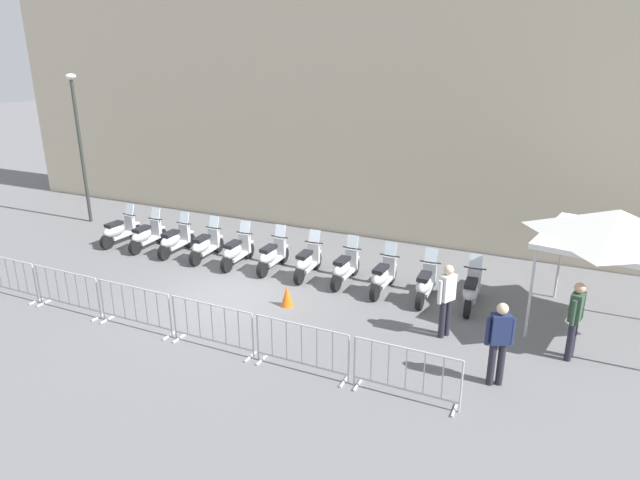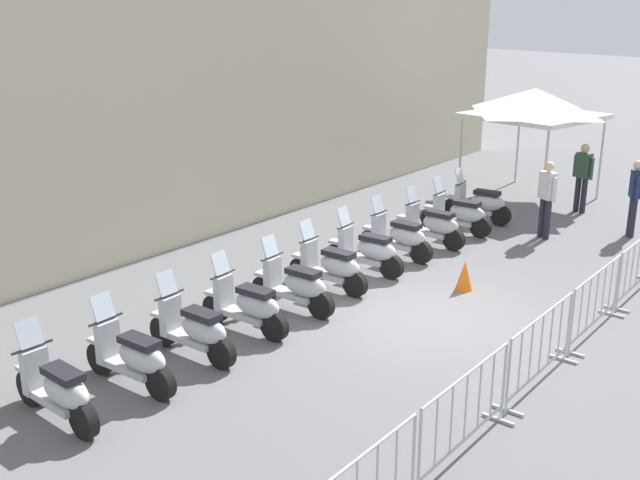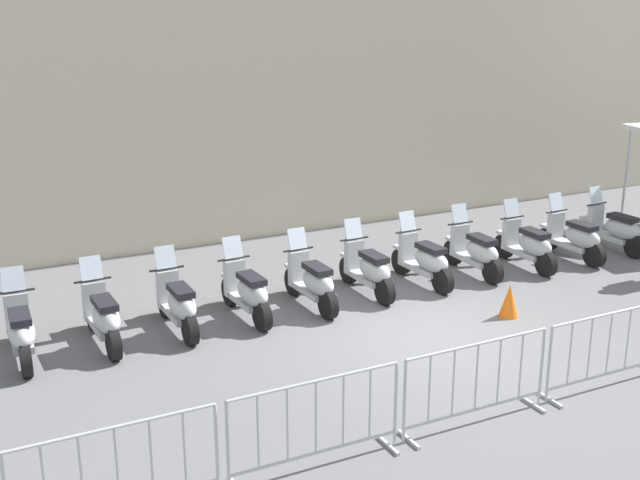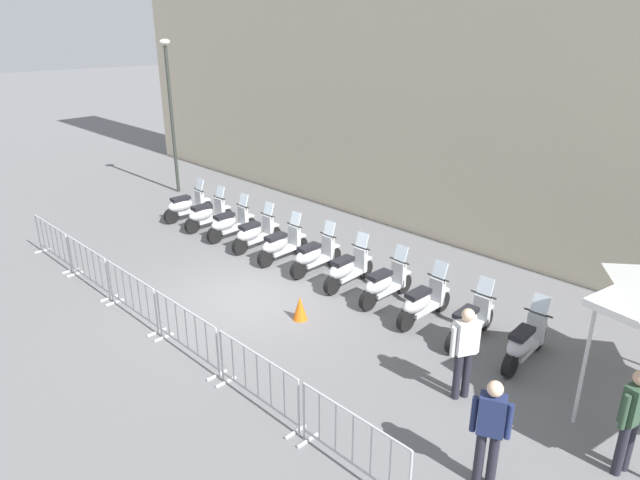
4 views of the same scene
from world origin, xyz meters
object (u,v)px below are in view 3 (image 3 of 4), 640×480
motorcycle_8 (528,245)px  barrier_segment_3 (608,350)px  motorcycle_0 (21,331)px  barrier_segment_0 (118,476)px  motorcycle_2 (178,304)px  barrier_segment_1 (316,425)px  motorcycle_10 (615,230)px  motorcycle_3 (247,292)px  motorcycle_6 (424,261)px  motorcycle_1 (103,318)px  motorcycle_7 (475,252)px  barrier_segment_2 (476,384)px  motorcycle_5 (369,270)px  motorcycle_9 (574,238)px  motorcycle_4 (312,282)px  traffic_cone (509,301)px

motorcycle_8 → barrier_segment_3: size_ratio=0.85×
motorcycle_0 → barrier_segment_0: (1.15, -4.18, 0.07)m
motorcycle_2 → barrier_segment_1: size_ratio=0.84×
motorcycle_10 → barrier_segment_0: size_ratio=0.84×
motorcycle_3 → motorcycle_6: bearing=12.0°
motorcycle_3 → barrier_segment_0: size_ratio=0.84×
motorcycle_1 → motorcycle_6: same height
motorcycle_6 → motorcycle_7: (1.12, 0.23, 0.00)m
motorcycle_3 → barrier_segment_1: motorcycle_3 is taller
motorcycle_8 → barrier_segment_2: bearing=-125.7°
motorcycle_5 → motorcycle_7: size_ratio=1.00×
motorcycle_9 → motorcycle_10: size_ratio=1.00×
barrier_segment_1 → motorcycle_4: bearing=74.8°
motorcycle_6 → barrier_segment_0: 7.89m
motorcycle_3 → motorcycle_10: (7.89, 1.51, 0.00)m
motorcycle_1 → barrier_segment_0: size_ratio=0.84×
motorcycle_7 → traffic_cone: motorcycle_7 is taller
motorcycle_3 → barrier_segment_3: size_ratio=0.84×
motorcycle_4 → motorcycle_9: 5.74m
motorcycle_1 → barrier_segment_0: 4.39m
motorcycle_0 → motorcycle_9: bearing=10.5°
motorcycle_2 → barrier_segment_2: bearing=-50.8°
motorcycle_6 → motorcycle_8: same height
barrier_segment_2 → motorcycle_2: bearing=129.2°
barrier_segment_3 → barrier_segment_1: bearing=-169.5°
motorcycle_7 → barrier_segment_0: size_ratio=0.85×
motorcycle_8 → motorcycle_10: bearing=11.8°
traffic_cone → motorcycle_4: bearing=156.9°
motorcycle_6 → motorcycle_10: (4.52, 0.79, 0.00)m
motorcycle_3 → motorcycle_9: (6.78, 1.23, 0.00)m
motorcycle_6 → motorcycle_10: 4.59m
motorcycle_2 → barrier_segment_2: size_ratio=0.84×
motorcycle_10 → motorcycle_6: bearing=-170.1°
motorcycle_1 → motorcycle_7: size_ratio=1.00×
motorcycle_5 → barrier_segment_1: size_ratio=0.84×
motorcycle_10 → barrier_segment_3: bearing=-126.3°
motorcycle_5 → motorcycle_6: same height
motorcycle_5 → motorcycle_7: (2.25, 0.43, 0.00)m
barrier_segment_1 → motorcycle_6: bearing=55.8°
motorcycle_0 → traffic_cone: bearing=-3.3°
motorcycle_8 → motorcycle_9: (1.14, 0.19, 0.00)m
motorcycle_10 → barrier_segment_2: 8.11m
motorcycle_8 → motorcycle_9: 1.15m
barrier_segment_1 → barrier_segment_2: same height
motorcycle_1 → motorcycle_8: same height
barrier_segment_0 → motorcycle_8: bearing=36.7°
motorcycle_2 → barrier_segment_3: bearing=-33.2°
motorcycle_0 → motorcycle_4: same height
motorcycle_4 → motorcycle_2: bearing=-169.8°
motorcycle_5 → motorcycle_6: size_ratio=1.01×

